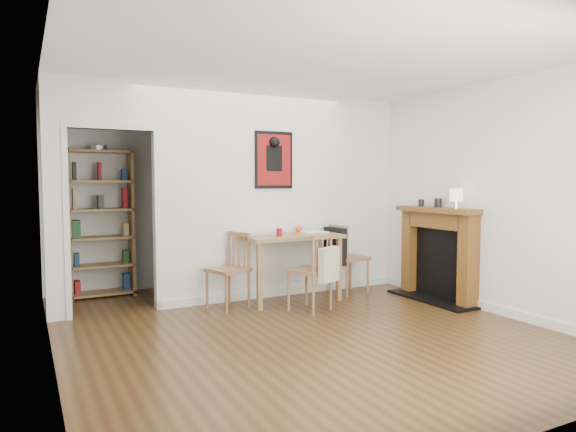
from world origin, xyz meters
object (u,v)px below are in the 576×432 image
dining_table (288,242)px  chair_left (228,271)px  chair_right (348,258)px  mantel_lamp (456,196)px  red_glass (279,232)px  notebook (314,232)px  bookshelf (101,224)px  ceramic_jar_a (438,203)px  orange_fruit (299,229)px  fireplace (438,251)px  chair_front (311,271)px  ceramic_jar_b (421,203)px

dining_table → chair_left: size_ratio=1.37×
chair_right → mantel_lamp: 1.61m
dining_table → red_glass: 0.29m
notebook → mantel_lamp: mantel_lamp is taller
bookshelf → ceramic_jar_a: (3.73, -2.11, 0.28)m
chair_left → orange_fruit: bearing=10.7°
chair_right → ceramic_jar_a: 1.35m
dining_table → ceramic_jar_a: 1.94m
mantel_lamp → notebook: bearing=135.9°
dining_table → fireplace: bearing=-26.9°
chair_front → fireplace: fireplace is taller
chair_front → orange_fruit: bearing=71.6°
red_glass → notebook: red_glass is taller
chair_front → ceramic_jar_a: (1.71, -0.21, 0.76)m
bookshelf → orange_fruit: 2.55m
dining_table → ceramic_jar_b: bearing=-18.4°
fireplace → ceramic_jar_a: ceramic_jar_a is taller
ceramic_jar_b → notebook: bearing=156.7°
orange_fruit → ceramic_jar_a: 1.78m
chair_right → red_glass: bearing=-173.4°
mantel_lamp → chair_front: bearing=159.7°
orange_fruit → chair_left: bearing=-169.3°
red_glass → bookshelf: bearing=141.8°
notebook → ceramic_jar_b: (1.28, -0.55, 0.37)m
bookshelf → fireplace: bearing=-30.1°
mantel_lamp → ceramic_jar_b: size_ratio=2.64×
ceramic_jar_a → orange_fruit: bearing=147.3°
dining_table → notebook: (0.37, 0.00, 0.11)m
chair_front → notebook: 0.81m
chair_front → fireplace: size_ratio=0.72×
bookshelf → notebook: size_ratio=6.06×
bookshelf → dining_table: bearing=-32.5°
dining_table → chair_left: (-0.83, -0.06, -0.28)m
fireplace → orange_fruit: bearing=145.8°
orange_fruit → mantel_lamp: (1.38, -1.33, 0.44)m
orange_fruit → notebook: bearing=-41.9°
orange_fruit → red_glass: bearing=-146.4°
fireplace → red_glass: fireplace is taller
ceramic_jar_b → orange_fruit: bearing=154.4°
bookshelf → chair_left: bearing=-48.4°
mantel_lamp → fireplace: bearing=78.8°
chair_right → ceramic_jar_a: bearing=-43.8°
dining_table → chair_left: chair_left is taller
chair_right → notebook: (-0.50, 0.03, 0.36)m
orange_fruit → notebook: (0.15, -0.13, -0.03)m
notebook → ceramic_jar_a: bearing=-31.5°
dining_table → chair_right: chair_right is taller
bookshelf → red_glass: 2.34m
bookshelf → ceramic_jar_a: bookshelf is taller
chair_right → chair_front: bearing=-147.4°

